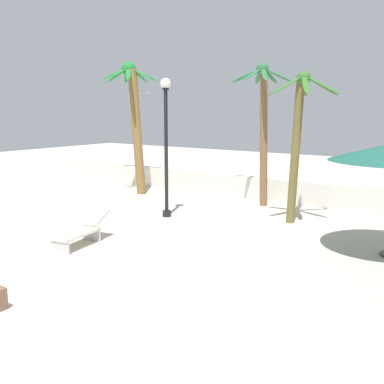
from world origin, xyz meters
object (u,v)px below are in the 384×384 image
palm_tree_2 (298,128)px  seagull_1 (137,93)px  lamp_post_0 (166,137)px  lounge_chair_0 (82,229)px  palm_tree_0 (134,113)px  palm_tree_1 (263,116)px

palm_tree_2 → seagull_1: 8.19m
palm_tree_2 → lamp_post_0: 4.17m
lounge_chair_0 → seagull_1: bearing=121.8°
seagull_1 → palm_tree_2: bearing=-11.1°
palm_tree_2 → lamp_post_0: (-3.83, -1.62, -0.34)m
lamp_post_0 → seagull_1: lamp_post_0 is taller
lamp_post_0 → lounge_chair_0: 4.45m
palm_tree_0 → palm_tree_2: palm_tree_0 is taller
palm_tree_0 → lounge_chair_0: bearing=-58.0°
lounge_chair_0 → seagull_1: (-4.36, 7.03, 3.76)m
palm_tree_0 → lounge_chair_0: palm_tree_0 is taller
palm_tree_1 → lamp_post_0: 3.94m
palm_tree_2 → lounge_chair_0: 7.03m
lamp_post_0 → lounge_chair_0: (0.23, -3.85, -2.21)m
palm_tree_1 → seagull_1: 5.84m
seagull_1 → palm_tree_0: bearing=-60.8°
palm_tree_1 → palm_tree_2: size_ratio=1.10×
palm_tree_0 → lamp_post_0: bearing=-35.1°
palm_tree_1 → lounge_chair_0: bearing=-100.8°
palm_tree_0 → palm_tree_2: size_ratio=1.17×
palm_tree_0 → seagull_1: 0.97m
palm_tree_0 → seagull_1: (-0.26, 0.46, 0.81)m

